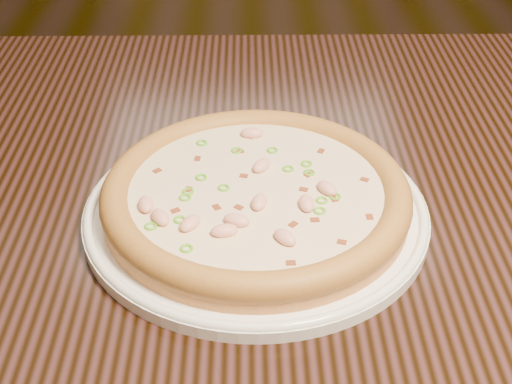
{
  "coord_description": "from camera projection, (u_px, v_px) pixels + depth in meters",
  "views": [
    {
      "loc": [
        -0.02,
        -1.33,
        1.17
      ],
      "look_at": [
        -0.01,
        -0.78,
        0.78
      ],
      "focal_mm": 50.0,
      "sensor_mm": 36.0,
      "label": 1
    }
  ],
  "objects": [
    {
      "name": "plate",
      "position": [
        256.0,
        210.0,
        0.69
      ],
      "size": [
        0.33,
        0.33,
        0.02
      ],
      "color": "white",
      "rests_on": "hero_table"
    },
    {
      "name": "hero_table",
      "position": [
        363.0,
        260.0,
        0.8
      ],
      "size": [
        1.2,
        0.8,
        0.75
      ],
      "color": "black",
      "rests_on": "ground"
    },
    {
      "name": "pizza",
      "position": [
        256.0,
        195.0,
        0.68
      ],
      "size": [
        0.3,
        0.3,
        0.03
      ],
      "color": "#CF884D",
      "rests_on": "plate"
    },
    {
      "name": "ground",
      "position": [
        257.0,
        268.0,
        1.77
      ],
      "size": [
        9.0,
        9.0,
        0.0
      ],
      "primitive_type": "plane",
      "color": "black"
    }
  ]
}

